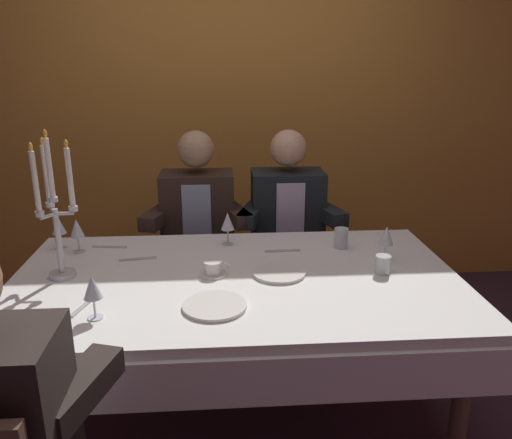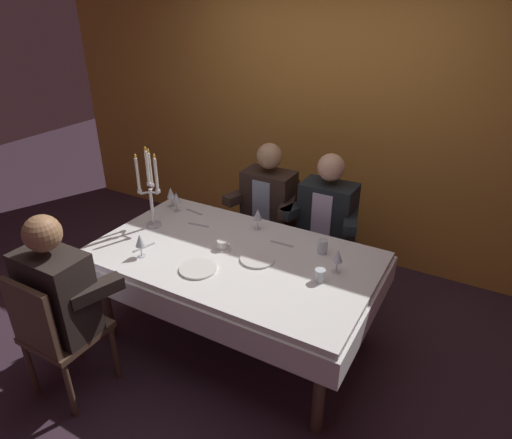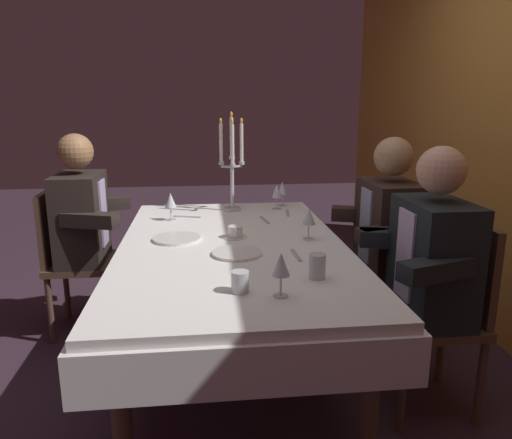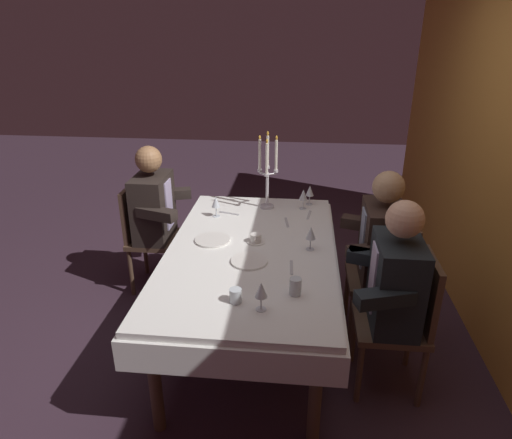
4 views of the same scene
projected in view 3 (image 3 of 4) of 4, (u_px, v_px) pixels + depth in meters
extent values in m
plane|color=#382633|center=(234.00, 377.00, 2.56)|extent=(12.00, 12.00, 0.00)
cube|color=white|center=(232.00, 247.00, 2.39)|extent=(1.90, 1.10, 0.04)
cube|color=white|center=(233.00, 268.00, 2.41)|extent=(1.94, 1.14, 0.18)
cylinder|color=brown|center=(161.00, 266.00, 3.23)|extent=(0.07, 0.07, 0.70)
cylinder|color=brown|center=(122.00, 428.00, 1.63)|extent=(0.07, 0.07, 0.70)
cylinder|color=brown|center=(287.00, 261.00, 3.32)|extent=(0.07, 0.07, 0.70)
cylinder|color=brown|center=(368.00, 410.00, 1.72)|extent=(0.07, 0.07, 0.70)
cylinder|color=silver|center=(232.00, 209.00, 3.09)|extent=(0.11, 0.11, 0.02)
cylinder|color=silver|center=(232.00, 186.00, 3.06)|extent=(0.02, 0.02, 0.28)
cylinder|color=silver|center=(232.00, 158.00, 3.01)|extent=(0.04, 0.04, 0.02)
cylinder|color=white|center=(232.00, 137.00, 2.98)|extent=(0.02, 0.02, 0.24)
ellipsoid|color=yellow|center=(231.00, 114.00, 2.95)|extent=(0.02, 0.02, 0.03)
cylinder|color=silver|center=(232.00, 168.00, 2.99)|extent=(0.07, 0.01, 0.01)
cylinder|color=silver|center=(233.00, 165.00, 2.95)|extent=(0.04, 0.04, 0.02)
cylinder|color=white|center=(232.00, 144.00, 2.92)|extent=(0.02, 0.02, 0.24)
ellipsoid|color=yellow|center=(232.00, 121.00, 2.89)|extent=(0.02, 0.02, 0.03)
cylinder|color=silver|center=(237.00, 167.00, 3.05)|extent=(0.05, 0.07, 0.01)
cylinder|color=silver|center=(242.00, 163.00, 3.07)|extent=(0.04, 0.04, 0.02)
cylinder|color=white|center=(242.00, 143.00, 3.04)|extent=(0.02, 0.02, 0.24)
ellipsoid|color=yellow|center=(241.00, 121.00, 3.00)|extent=(0.02, 0.02, 0.03)
cylinder|color=silver|center=(227.00, 167.00, 3.04)|extent=(0.05, 0.07, 0.01)
cylinder|color=silver|center=(221.00, 163.00, 3.05)|extent=(0.04, 0.04, 0.02)
cylinder|color=white|center=(221.00, 143.00, 3.02)|extent=(0.02, 0.02, 0.24)
ellipsoid|color=yellow|center=(221.00, 121.00, 2.99)|extent=(0.02, 0.02, 0.03)
cylinder|color=white|center=(177.00, 239.00, 2.44)|extent=(0.24, 0.24, 0.01)
cylinder|color=white|center=(237.00, 253.00, 2.20)|extent=(0.23, 0.23, 0.01)
cylinder|color=silver|center=(281.00, 296.00, 1.73)|extent=(0.06, 0.06, 0.00)
cylinder|color=silver|center=(281.00, 285.00, 1.72)|extent=(0.01, 0.01, 0.07)
cone|color=silver|center=(281.00, 264.00, 1.70)|extent=(0.07, 0.07, 0.08)
cylinder|color=#E0D172|center=(281.00, 271.00, 1.71)|extent=(0.04, 0.04, 0.03)
cylinder|color=silver|center=(171.00, 220.00, 2.84)|extent=(0.06, 0.06, 0.00)
cylinder|color=silver|center=(171.00, 213.00, 2.83)|extent=(0.01, 0.01, 0.07)
cone|color=silver|center=(171.00, 200.00, 2.81)|extent=(0.07, 0.07, 0.08)
cylinder|color=silver|center=(277.00, 209.00, 3.13)|extent=(0.06, 0.06, 0.00)
cylinder|color=silver|center=(277.00, 203.00, 3.12)|extent=(0.01, 0.01, 0.07)
cone|color=silver|center=(277.00, 191.00, 3.10)|extent=(0.07, 0.07, 0.08)
cylinder|color=#E0D172|center=(277.00, 194.00, 3.11)|extent=(0.04, 0.04, 0.03)
cylinder|color=silver|center=(282.00, 205.00, 3.23)|extent=(0.06, 0.06, 0.00)
cylinder|color=silver|center=(282.00, 200.00, 3.22)|extent=(0.01, 0.01, 0.07)
cone|color=silver|center=(282.00, 188.00, 3.20)|extent=(0.07, 0.07, 0.08)
cylinder|color=#E0D172|center=(282.00, 192.00, 3.21)|extent=(0.04, 0.04, 0.03)
cylinder|color=silver|center=(308.00, 239.00, 2.45)|extent=(0.06, 0.06, 0.00)
cylinder|color=silver|center=(309.00, 231.00, 2.44)|extent=(0.01, 0.01, 0.07)
cone|color=silver|center=(309.00, 216.00, 2.42)|extent=(0.07, 0.07, 0.08)
cylinder|color=#E0D172|center=(309.00, 221.00, 2.43)|extent=(0.04, 0.04, 0.03)
cylinder|color=silver|center=(240.00, 282.00, 1.76)|extent=(0.07, 0.07, 0.08)
cylinder|color=silver|center=(317.00, 266.00, 1.90)|extent=(0.07, 0.07, 0.10)
cylinder|color=white|center=(236.00, 237.00, 2.48)|extent=(0.12, 0.12, 0.01)
cylinder|color=white|center=(235.00, 231.00, 2.47)|extent=(0.08, 0.08, 0.05)
torus|color=white|center=(236.00, 233.00, 2.42)|extent=(0.04, 0.01, 0.04)
cube|color=#B7B7BC|center=(187.00, 217.00, 2.91)|extent=(0.07, 0.17, 0.01)
cube|color=#B7B7BC|center=(288.00, 213.00, 3.01)|extent=(0.17, 0.04, 0.01)
cube|color=#B7B7BC|center=(296.00, 255.00, 2.19)|extent=(0.17, 0.03, 0.01)
cube|color=#B7B7BC|center=(265.00, 220.00, 2.83)|extent=(0.17, 0.04, 0.01)
cylinder|color=brown|center=(112.00, 308.00, 2.90)|extent=(0.04, 0.04, 0.42)
cylinder|color=brown|center=(122.00, 286.00, 3.25)|extent=(0.04, 0.04, 0.42)
cylinder|color=brown|center=(50.00, 311.00, 2.86)|extent=(0.04, 0.04, 0.42)
cylinder|color=brown|center=(67.00, 288.00, 3.21)|extent=(0.04, 0.04, 0.42)
cube|color=brown|center=(85.00, 263.00, 3.00)|extent=(0.42, 0.42, 0.04)
cube|color=brown|center=(50.00, 227.00, 2.93)|extent=(0.38, 0.04, 0.44)
cube|color=#2D2421|center=(81.00, 218.00, 2.93)|extent=(0.42, 0.26, 0.54)
cube|color=#BAAAD5|center=(104.00, 213.00, 2.94)|extent=(0.16, 0.01, 0.40)
sphere|color=#9E704A|center=(75.00, 151.00, 2.84)|extent=(0.21, 0.21, 0.21)
cube|color=#2D2421|center=(90.00, 220.00, 2.72)|extent=(0.19, 0.34, 0.08)
cube|color=#2D2421|center=(104.00, 204.00, 3.15)|extent=(0.19, 0.34, 0.08)
cylinder|color=brown|center=(344.00, 305.00, 2.95)|extent=(0.04, 0.04, 0.42)
cylinder|color=brown|center=(363.00, 332.00, 2.60)|extent=(0.04, 0.04, 0.42)
cylinder|color=brown|center=(400.00, 302.00, 2.98)|extent=(0.04, 0.04, 0.42)
cylinder|color=brown|center=(426.00, 329.00, 2.64)|extent=(0.04, 0.04, 0.42)
cube|color=brown|center=(385.00, 279.00, 2.74)|extent=(0.42, 0.42, 0.04)
cube|color=brown|center=(421.00, 237.00, 2.70)|extent=(0.38, 0.04, 0.44)
cube|color=#2F221C|center=(389.00, 230.00, 2.67)|extent=(0.42, 0.26, 0.54)
cube|color=#8B98B4|center=(365.00, 225.00, 2.64)|extent=(0.16, 0.01, 0.40)
sphere|color=tan|center=(394.00, 157.00, 2.57)|extent=(0.21, 0.21, 0.21)
cube|color=#2F221C|center=(359.00, 214.00, 2.86)|extent=(0.19, 0.34, 0.08)
cube|color=#2F221C|center=(386.00, 234.00, 2.43)|extent=(0.19, 0.34, 0.08)
cylinder|color=brown|center=(374.00, 348.00, 2.43)|extent=(0.04, 0.04, 0.42)
cylinder|color=brown|center=(402.00, 389.00, 2.09)|extent=(0.04, 0.04, 0.42)
cylinder|color=brown|center=(441.00, 344.00, 2.47)|extent=(0.04, 0.04, 0.42)
cylinder|color=brown|center=(481.00, 383.00, 2.13)|extent=(0.04, 0.04, 0.42)
cube|color=brown|center=(428.00, 320.00, 2.23)|extent=(0.42, 0.42, 0.04)
cube|color=brown|center=(472.00, 269.00, 2.19)|extent=(0.38, 0.04, 0.44)
cube|color=black|center=(433.00, 260.00, 2.16)|extent=(0.42, 0.26, 0.54)
cube|color=silver|center=(405.00, 255.00, 2.13)|extent=(0.16, 0.01, 0.40)
sphere|color=tan|center=(441.00, 170.00, 2.06)|extent=(0.21, 0.21, 0.21)
cube|color=black|center=(393.00, 239.00, 2.35)|extent=(0.19, 0.34, 0.08)
cube|color=black|center=(436.00, 269.00, 1.92)|extent=(0.19, 0.34, 0.08)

